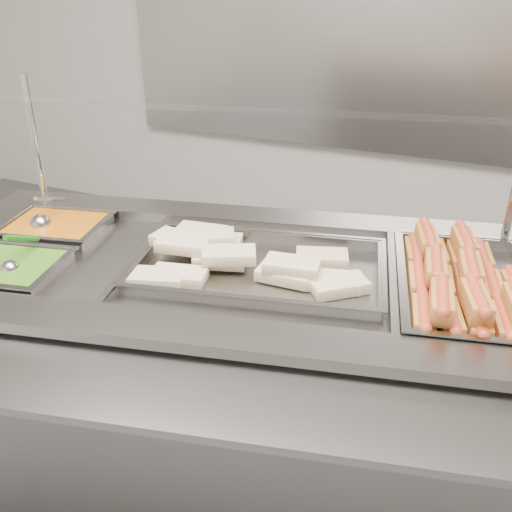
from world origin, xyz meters
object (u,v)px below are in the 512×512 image
at_px(ladle, 42,223).
at_px(serving_spoon, 13,264).
at_px(pan_wraps, 259,272).
at_px(sneeze_guard, 253,116).
at_px(pan_hotdogs, 465,295).
at_px(steam_counter, 241,386).

height_order(ladle, serving_spoon, same).
distance_m(ladle, serving_spoon, 0.27).
bearing_deg(pan_wraps, serving_spoon, -154.78).
bearing_deg(sneeze_guard, serving_spoon, -136.36).
height_order(pan_hotdogs, serving_spoon, serving_spoon).
xyz_separation_m(sneeze_guard, ladle, (-0.61, -0.22, -0.33)).
relative_size(sneeze_guard, serving_spoon, 9.23).
height_order(sneeze_guard, ladle, sneeze_guard).
distance_m(pan_hotdogs, serving_spoon, 1.17).
bearing_deg(serving_spoon, sneeze_guard, 43.64).
bearing_deg(steam_counter, pan_wraps, 12.71).
xyz_separation_m(pan_wraps, ladle, (-0.71, -0.03, 0.03)).
height_order(sneeze_guard, pan_hotdogs, sneeze_guard).
bearing_deg(ladle, serving_spoon, -63.28).
height_order(steam_counter, ladle, ladle).
relative_size(steam_counter, pan_hotdogs, 3.30).
relative_size(steam_counter, serving_spoon, 11.12).
xyz_separation_m(steam_counter, pan_hotdogs, (0.57, 0.13, 0.38)).
distance_m(sneeze_guard, ladle, 0.73).
bearing_deg(ladle, pan_hotdogs, 7.01).
bearing_deg(pan_wraps, sneeze_guard, 118.05).
bearing_deg(ladle, pan_wraps, 2.76).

